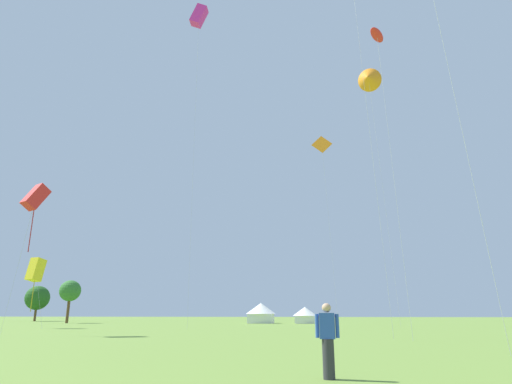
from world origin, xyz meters
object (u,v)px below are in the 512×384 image
kite_orange_diamond (322,146)px  tree_distant_right (37,298)px  person_spectator (328,341)px  kite_orange_delta (369,79)px  festival_tent_right (305,314)px  kite_red_parafoil (377,36)px  festival_tent_left (261,312)px  kite_red_box (36,197)px  tree_distant_left (70,291)px  kite_yellow_box (36,270)px  kite_magenta_box (199,16)px

kite_orange_diamond → tree_distant_right: size_ratio=3.82×
person_spectator → kite_orange_delta: bearing=80.7°
person_spectator → festival_tent_right: (-3.32, 59.52, 0.52)m
kite_red_parafoil → festival_tent_left: kite_red_parafoil is taller
kite_red_box → kite_orange_delta: kite_orange_delta is taller
kite_red_parafoil → tree_distant_right: kite_red_parafoil is taller
person_spectator → festival_tent_right: festival_tent_right is taller
kite_orange_delta → tree_distant_left: 55.98m
kite_yellow_box → kite_orange_delta: bearing=11.0°
kite_yellow_box → kite_red_parafoil: bearing=-22.6°
kite_orange_delta → kite_orange_diamond: 11.57m
kite_red_box → kite_magenta_box: kite_magenta_box is taller
tree_distant_left → festival_tent_right: bearing=6.1°
kite_yellow_box → festival_tent_right: bearing=44.9°
kite_magenta_box → festival_tent_right: size_ratio=10.24×
kite_orange_delta → kite_yellow_box: bearing=-169.0°
kite_red_parafoil → festival_tent_right: size_ratio=5.62×
festival_tent_right → tree_distant_right: size_ratio=0.55×
festival_tent_right → tree_distant_left: (-37.62, -4.00, 3.61)m
kite_orange_diamond → person_spectator: size_ratio=15.13×
festival_tent_right → tree_distant_left: 38.00m
kite_red_parafoil → kite_yellow_box: bearing=157.4°
kite_red_parafoil → tree_distant_left: bearing=140.0°
kite_yellow_box → person_spectator: (30.84, -32.12, -5.18)m
kite_red_box → kite_yellow_box: (-8.95, 13.73, -4.12)m
kite_orange_delta → kite_orange_diamond: kite_orange_delta is taller
kite_red_parafoil → kite_orange_delta: (1.98, 21.99, 9.03)m
kite_red_box → tree_distant_right: 63.30m
festival_tent_left → kite_red_parafoil: bearing=-70.7°
kite_red_box → festival_tent_right: size_ratio=2.96×
kite_red_parafoil → kite_orange_diamond: 30.63m
kite_orange_delta → festival_tent_left: kite_orange_delta is taller
kite_yellow_box → kite_orange_delta: size_ratio=0.23×
person_spectator → tree_distant_left: size_ratio=0.26×
kite_yellow_box → tree_distant_left: 25.51m
kite_red_box → festival_tent_right: (18.57, 41.14, -8.77)m
kite_red_box → kite_magenta_box: 32.31m
festival_tent_right → person_spectator: bearing=-86.8°
kite_yellow_box → kite_magenta_box: 35.58m
kite_orange_diamond → person_spectator: (-0.35, -47.53, -23.69)m
kite_red_parafoil → festival_tent_right: kite_red_parafoil is taller
kite_yellow_box → festival_tent_right: (27.52, 27.41, -4.66)m
person_spectator → festival_tent_left: (-10.26, 59.52, 0.86)m
kite_red_parafoil → kite_yellow_box: size_ratio=2.91×
kite_red_parafoil → kite_red_box: (-26.37, 1.00, -10.84)m
kite_orange_diamond → festival_tent_left: kite_orange_diamond is taller
festival_tent_left → tree_distant_right: size_ratio=0.69×
kite_orange_delta → person_spectator: kite_orange_delta is taller
person_spectator → festival_tent_right: 59.62m
person_spectator → kite_yellow_box: bearing=133.8°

